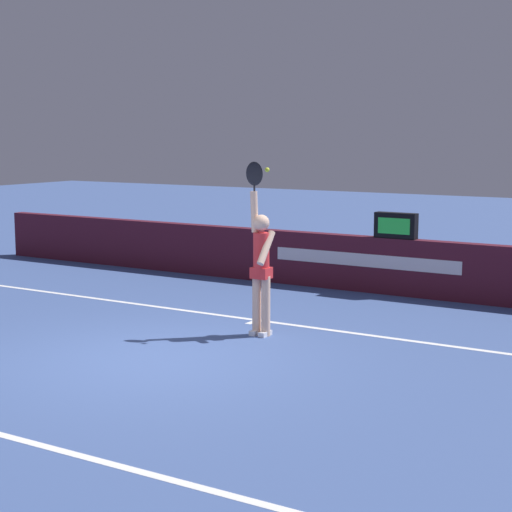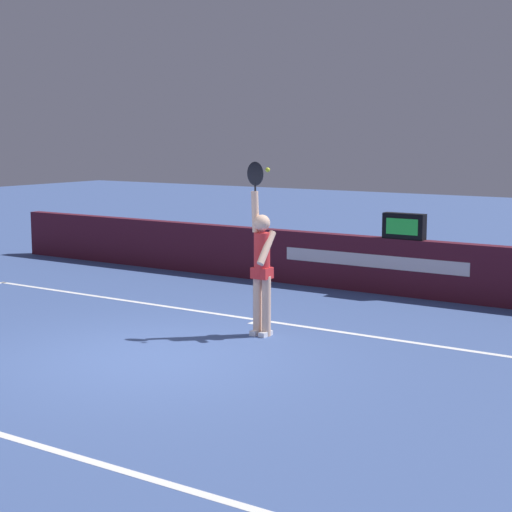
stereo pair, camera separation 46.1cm
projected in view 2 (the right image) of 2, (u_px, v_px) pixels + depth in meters
name	position (u px, v px, depth m)	size (l,w,h in m)	color
ground_plane	(149.00, 358.00, 10.99)	(60.00, 60.00, 0.00)	#3E568F
court_lines	(142.00, 360.00, 10.89)	(12.22, 5.72, 0.00)	white
back_wall	(353.00, 263.00, 15.69)	(17.23, 0.26, 1.03)	#4A1523
speed_display	(404.00, 226.00, 15.02)	(0.77, 0.21, 0.46)	black
tennis_player	(262.00, 264.00, 12.07)	(0.43, 0.40, 2.51)	beige
tennis_ball	(268.00, 170.00, 11.80)	(0.07, 0.07, 0.07)	#D2E52F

